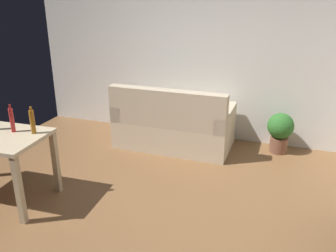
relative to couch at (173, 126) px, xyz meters
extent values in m
cube|color=brown|center=(0.21, -1.59, -0.32)|extent=(5.20, 4.40, 0.02)
cube|color=silver|center=(0.21, 0.61, 1.04)|extent=(5.20, 0.10, 2.70)
cube|color=beige|center=(0.00, 0.06, -0.11)|extent=(1.63, 0.84, 0.40)
cube|color=#C0AD91|center=(0.00, -0.28, 0.35)|extent=(1.63, 0.16, 0.52)
cube|color=#C8B597|center=(0.73, 0.06, 0.20)|extent=(0.16, 0.84, 0.22)
cube|color=#C8B597|center=(-0.73, 0.06, 0.20)|extent=(0.16, 0.84, 0.22)
cube|color=tan|center=(-0.80, -2.22, 0.05)|extent=(0.06, 0.06, 0.72)
cube|color=tan|center=(-0.83, -1.60, 0.05)|extent=(0.06, 0.06, 0.72)
cylinder|color=brown|center=(1.46, 0.31, -0.20)|extent=(0.24, 0.24, 0.22)
sphere|color=#2D6B28|center=(1.46, 0.31, 0.08)|extent=(0.36, 0.36, 0.36)
cylinder|color=#AD2323|center=(-1.15, -1.81, 0.58)|extent=(0.04, 0.04, 0.26)
cylinder|color=#AD2323|center=(-1.15, -1.81, 0.73)|extent=(0.02, 0.02, 0.04)
cylinder|color=#9E6019|center=(-0.92, -1.77, 0.58)|extent=(0.05, 0.05, 0.25)
cylinder|color=#9E6019|center=(-0.92, -1.77, 0.72)|extent=(0.02, 0.02, 0.04)
camera|label=1|loc=(1.53, -4.56, 1.86)|focal=38.51mm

